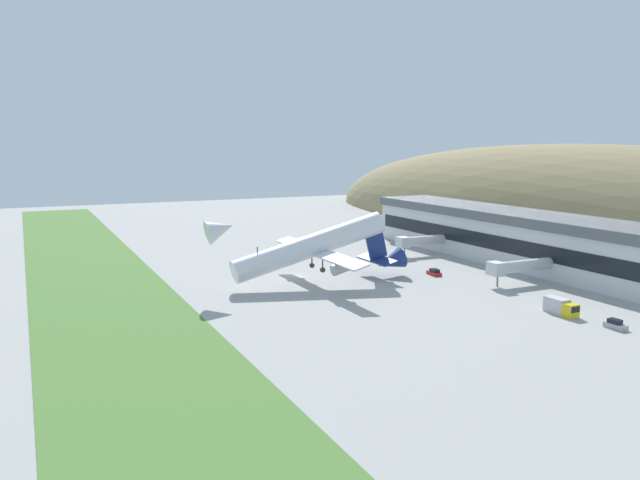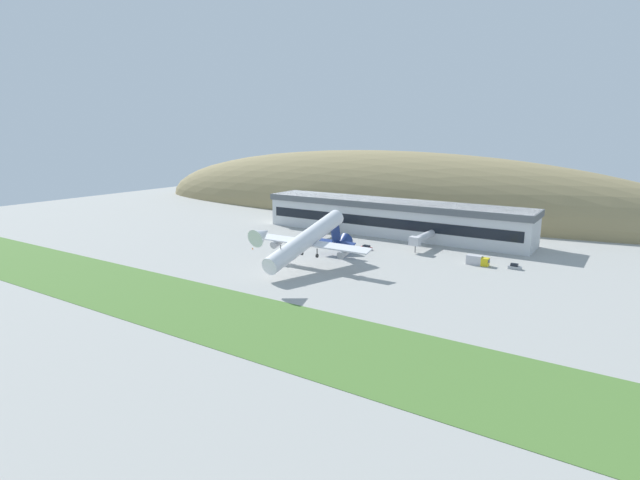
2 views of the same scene
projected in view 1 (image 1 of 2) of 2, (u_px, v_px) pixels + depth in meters
ground_plane at (296, 276)px, 145.44m from camera, size 398.35×398.35×0.00m
grass_strip_foreground at (103, 294)px, 127.10m from camera, size 358.51×27.86×0.08m
hill_backdrop at (565, 235)px, 210.21m from camera, size 296.55×56.96×60.91m
terminal_building at (517, 234)px, 160.22m from camera, size 106.48×17.89×13.32m
jetway_0 at (419, 241)px, 171.27m from camera, size 3.38×14.73×5.43m
jetway_1 at (518, 266)px, 135.88m from camera, size 3.38×16.74×5.43m
cargo_airplane at (314, 247)px, 135.73m from camera, size 39.99×47.37×16.21m
service_car_0 at (380, 256)px, 167.78m from camera, size 4.29×1.72×1.48m
service_car_1 at (434, 272)px, 145.90m from camera, size 4.30×2.25×1.50m
service_car_2 at (615, 325)px, 103.68m from camera, size 3.72×1.73×1.60m
fuel_truck at (561, 307)px, 112.39m from camera, size 6.62×2.33×2.82m
traffic_cone_0 at (297, 258)px, 166.15m from camera, size 0.52×0.52×0.58m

